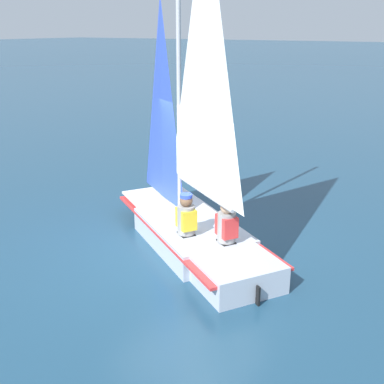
% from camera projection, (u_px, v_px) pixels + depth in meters
% --- Properties ---
extents(ground_plane, '(260.00, 260.00, 0.00)m').
position_uv_depth(ground_plane, '(192.00, 245.00, 8.85)').
color(ground_plane, navy).
extents(sailboat_main, '(4.30, 3.47, 5.77)m').
position_uv_depth(sailboat_main, '(192.00, 202.00, 8.58)').
color(sailboat_main, '#B2BCCC').
rests_on(sailboat_main, ground_plane).
extents(sailor_helm, '(0.43, 0.41, 1.16)m').
position_uv_depth(sailor_helm, '(186.00, 224.00, 8.19)').
color(sailor_helm, black).
rests_on(sailor_helm, ground_plane).
extents(sailor_crew, '(0.43, 0.41, 1.16)m').
position_uv_depth(sailor_crew, '(226.00, 231.00, 7.89)').
color(sailor_crew, black).
rests_on(sailor_crew, ground_plane).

